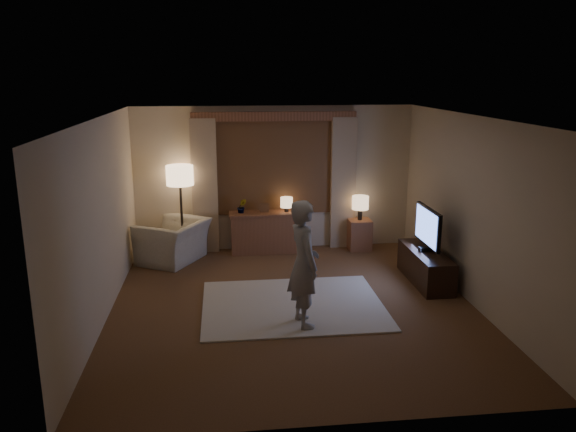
{
  "coord_description": "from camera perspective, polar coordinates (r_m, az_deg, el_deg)",
  "views": [
    {
      "loc": [
        -0.92,
        -7.21,
        3.15
      ],
      "look_at": [
        -0.0,
        0.6,
        1.15
      ],
      "focal_mm": 35.0,
      "sensor_mm": 36.0,
      "label": 1
    }
  ],
  "objects": [
    {
      "name": "picture_frame",
      "position": [
        10.01,
        -2.42,
        0.72
      ],
      "size": [
        0.16,
        0.02,
        0.2
      ],
      "primitive_type": "cube",
      "color": "brown",
      "rests_on": "sideboard"
    },
    {
      "name": "armchair",
      "position": [
        9.82,
        -11.58,
        -2.54
      ],
      "size": [
        1.36,
        1.41,
        0.71
      ],
      "primitive_type": "imported",
      "rotation": [
        0.0,
        0.0,
        -2.08
      ],
      "color": "beige",
      "rests_on": "floor"
    },
    {
      "name": "table_lamp_side",
      "position": [
        10.22,
        7.36,
        1.29
      ],
      "size": [
        0.3,
        0.3,
        0.44
      ],
      "color": "black",
      "rests_on": "side_table"
    },
    {
      "name": "table_lamp_sideboard",
      "position": [
        10.03,
        -0.15,
        1.33
      ],
      "size": [
        0.22,
        0.22,
        0.3
      ],
      "color": "black",
      "rests_on": "sideboard"
    },
    {
      "name": "side_table",
      "position": [
        10.37,
        7.26,
        -1.88
      ],
      "size": [
        0.4,
        0.4,
        0.56
      ],
      "primitive_type": "cube",
      "color": "brown",
      "rests_on": "floor"
    },
    {
      "name": "tv",
      "position": [
        8.78,
        14.02,
        -1.14
      ],
      "size": [
        0.23,
        0.95,
        0.68
      ],
      "color": "black",
      "rests_on": "tv_stand"
    },
    {
      "name": "floor_lamp",
      "position": [
        9.9,
        -10.92,
        3.58
      ],
      "size": [
        0.47,
        0.47,
        1.61
      ],
      "color": "black",
      "rests_on": "floor"
    },
    {
      "name": "tv_stand",
      "position": [
        8.96,
        13.79,
        -5.01
      ],
      "size": [
        0.45,
        1.4,
        0.5
      ],
      "primitive_type": "cube",
      "color": "black",
      "rests_on": "floor"
    },
    {
      "name": "person",
      "position": [
        7.06,
        1.61,
        -4.84
      ],
      "size": [
        0.5,
        0.66,
        1.63
      ],
      "primitive_type": "imported",
      "rotation": [
        0.0,
        0.0,
        1.76
      ],
      "color": "#9F9992",
      "rests_on": "rug"
    },
    {
      "name": "room",
      "position": [
        7.97,
        0.1,
        1.14
      ],
      "size": [
        5.04,
        5.54,
        2.64
      ],
      "color": "brown",
      "rests_on": "ground"
    },
    {
      "name": "rug",
      "position": [
        7.93,
        0.49,
        -9.01
      ],
      "size": [
        2.5,
        2.0,
        0.02
      ],
      "primitive_type": "cube",
      "color": "beige",
      "rests_on": "floor"
    },
    {
      "name": "sideboard",
      "position": [
        10.13,
        -2.4,
        -1.75
      ],
      "size": [
        1.2,
        0.4,
        0.7
      ],
      "primitive_type": "cube",
      "color": "brown",
      "rests_on": "floor"
    },
    {
      "name": "plant",
      "position": [
        9.98,
        -4.72,
        0.94
      ],
      "size": [
        0.17,
        0.13,
        0.3
      ],
      "primitive_type": "imported",
      "color": "#999999",
      "rests_on": "sideboard"
    }
  ]
}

